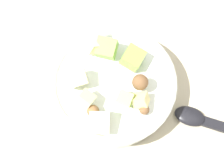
{
  "coord_description": "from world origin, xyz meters",
  "views": [
    {
      "loc": [
        0.14,
        -0.18,
        0.61
      ],
      "look_at": [
        -0.01,
        -0.01,
        0.05
      ],
      "focal_mm": 54.99,
      "sensor_mm": 36.0,
      "label": 1
    }
  ],
  "objects": [
    {
      "name": "placemat",
      "position": [
        0.0,
        0.0,
        0.0
      ],
      "size": [
        0.47,
        0.33,
        0.01
      ],
      "primitive_type": "cube",
      "color": "#BCB299",
      "rests_on": "ground_plane"
    },
    {
      "name": "salad_bowl",
      "position": [
        -0.01,
        -0.01,
        0.04
      ],
      "size": [
        0.23,
        0.23,
        0.11
      ],
      "color": "white",
      "rests_on": "placemat"
    },
    {
      "name": "serving_spoon",
      "position": [
        0.17,
        0.06,
        0.01
      ],
      "size": [
        0.21,
        0.11,
        0.01
      ],
      "color": "black",
      "rests_on": "placemat"
    },
    {
      "name": "ground_plane",
      "position": [
        0.0,
        0.0,
        0.0
      ],
      "size": [
        2.4,
        2.4,
        0.0
      ],
      "primitive_type": "plane",
      "color": "silver"
    }
  ]
}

